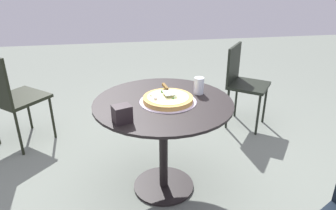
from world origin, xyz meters
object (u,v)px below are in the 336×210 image
at_px(patio_chair_corner, 9,93).
at_px(napkin_dispenser, 122,114).
at_px(drinking_cup, 199,86).
at_px(patio_chair_far, 243,79).
at_px(patio_table, 163,123).
at_px(pizza_server, 167,89).
at_px(pizza_on_tray, 168,99).

bearing_deg(patio_chair_corner, napkin_dispenser, -138.18).
bearing_deg(drinking_cup, patio_chair_far, -39.86).
distance_m(patio_table, pizza_server, 0.24).
bearing_deg(napkin_dispenser, patio_chair_corner, -67.12).
bearing_deg(patio_chair_corner, patio_table, -123.45).
height_order(pizza_on_tray, drinking_cup, drinking_cup).
height_order(drinking_cup, patio_chair_corner, patio_chair_corner).
relative_size(pizza_server, napkin_dispenser, 2.03).
bearing_deg(pizza_on_tray, pizza_server, -4.83).
bearing_deg(drinking_cup, pizza_server, 99.04).
distance_m(napkin_dispenser, patio_chair_corner, 1.49).
distance_m(napkin_dispenser, patio_chair_far, 1.73).
bearing_deg(patio_table, napkin_dispenser, 132.76).
xyz_separation_m(patio_table, pizza_server, (0.07, -0.04, 0.23)).
xyz_separation_m(patio_table, drinking_cup, (0.10, -0.28, 0.23)).
height_order(patio_table, drinking_cup, drinking_cup).
distance_m(pizza_on_tray, patio_chair_far, 1.32).
relative_size(patio_table, drinking_cup, 7.95).
xyz_separation_m(drinking_cup, patio_chair_far, (0.81, -0.68, -0.28)).
relative_size(drinking_cup, patio_chair_corner, 0.13).
xyz_separation_m(pizza_on_tray, patio_chair_corner, (0.84, 1.30, -0.21)).
xyz_separation_m(pizza_server, napkin_dispenser, (-0.33, 0.32, -0.01)).
bearing_deg(pizza_server, patio_table, 149.66).
relative_size(drinking_cup, napkin_dispenser, 1.14).
bearing_deg(pizza_server, patio_chair_far, -47.12).
relative_size(patio_chair_far, patio_chair_corner, 0.93).
bearing_deg(pizza_on_tray, drinking_cup, -65.57).
bearing_deg(napkin_dispenser, patio_table, -156.18).
height_order(patio_table, patio_chair_corner, patio_chair_corner).
distance_m(drinking_cup, patio_chair_far, 1.09).
height_order(pizza_on_tray, patio_chair_far, patio_chair_far).
relative_size(drinking_cup, patio_chair_far, 0.14).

